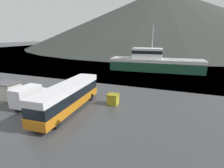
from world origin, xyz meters
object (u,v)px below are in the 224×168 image
(delivery_van, at_px, (29,95))
(small_boat, at_px, (177,68))
(tour_bus, at_px, (68,96))
(fishing_boat, at_px, (154,62))
(storage_bin, at_px, (113,99))
(dock_kiosk, at_px, (8,91))

(delivery_van, height_order, small_boat, delivery_van)
(tour_bus, bearing_deg, fishing_boat, 74.59)
(delivery_van, height_order, fishing_boat, fishing_boat)
(fishing_boat, distance_m, storage_bin, 25.43)
(dock_kiosk, height_order, small_boat, dock_kiosk)
(fishing_boat, xyz_separation_m, small_boat, (5.49, 3.85, -1.83))
(dock_kiosk, xyz_separation_m, small_boat, (21.80, 32.61, -0.79))
(delivery_van, height_order, dock_kiosk, delivery_van)
(dock_kiosk, bearing_deg, small_boat, 56.24)
(tour_bus, distance_m, fishing_boat, 29.67)
(fishing_boat, relative_size, dock_kiosk, 7.35)
(tour_bus, xyz_separation_m, storage_bin, (4.30, 3.74, -1.14))
(tour_bus, height_order, storage_bin, tour_bus)
(delivery_van, relative_size, storage_bin, 3.64)
(tour_bus, xyz_separation_m, dock_kiosk, (-10.40, 0.31, -0.66))
(storage_bin, height_order, small_boat, storage_bin)
(fishing_boat, bearing_deg, tour_bus, -15.77)
(small_boat, bearing_deg, tour_bus, 128.33)
(delivery_van, relative_size, fishing_boat, 0.22)
(tour_bus, bearing_deg, storage_bin, 37.07)
(storage_bin, bearing_deg, delivery_van, -157.13)
(delivery_van, xyz_separation_m, storage_bin, (9.93, 4.19, -0.63))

